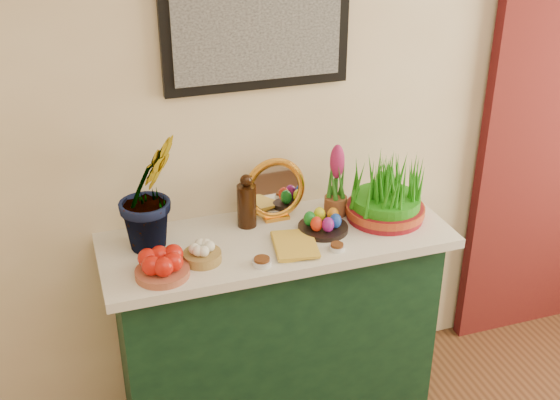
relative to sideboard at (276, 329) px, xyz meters
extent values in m
cube|color=#F8E4BB|center=(0.26, 0.25, 0.93)|extent=(4.00, 0.04, 2.70)
cube|color=black|center=(0.00, 0.23, 1.27)|extent=(0.74, 0.03, 0.54)
cube|color=#A5A5A5|center=(0.00, 0.21, 1.27)|extent=(0.66, 0.01, 0.46)
cube|color=#14381E|center=(0.00, 0.00, 0.00)|extent=(1.30, 0.45, 0.85)
cube|color=silver|center=(0.00, 0.00, 0.45)|extent=(1.40, 0.55, 0.04)
imported|color=#2A741E|center=(-0.48, 0.07, 0.77)|extent=(0.38, 0.36, 0.60)
cylinder|color=#A35138|center=(-0.48, -0.15, 0.48)|extent=(0.25, 0.25, 0.03)
cylinder|color=#A48142|center=(-0.32, -0.10, 0.48)|extent=(0.16, 0.16, 0.04)
cylinder|color=black|center=(-0.09, 0.11, 0.55)|extent=(0.08, 0.08, 0.18)
sphere|color=black|center=(-0.09, 0.11, 0.67)|extent=(0.05, 0.05, 0.05)
cube|color=gold|center=(0.04, 0.13, 0.47)|extent=(0.11, 0.06, 0.02)
torus|color=gold|center=(0.04, 0.14, 0.60)|extent=(0.27, 0.07, 0.27)
cylinder|color=silver|center=(0.04, 0.14, 0.60)|extent=(0.20, 0.03, 0.20)
imported|color=gold|center=(-0.04, -0.11, 0.48)|extent=(0.18, 0.24, 0.03)
cylinder|color=silver|center=(-0.12, -0.20, 0.47)|extent=(0.07, 0.07, 0.02)
cylinder|color=#592D14|center=(-0.12, -0.20, 0.49)|extent=(0.06, 0.06, 0.01)
cylinder|color=silver|center=(0.19, -0.18, 0.47)|extent=(0.06, 0.06, 0.02)
cylinder|color=#592D14|center=(0.19, -0.18, 0.49)|extent=(0.05, 0.05, 0.01)
cylinder|color=black|center=(0.19, -0.03, 0.48)|extent=(0.27, 0.27, 0.02)
ellipsoid|color=red|center=(0.15, -0.06, 0.52)|extent=(0.05, 0.05, 0.06)
ellipsoid|color=blue|center=(0.23, -0.06, 0.52)|extent=(0.05, 0.05, 0.06)
ellipsoid|color=yellow|center=(0.19, 0.01, 0.52)|extent=(0.05, 0.05, 0.06)
ellipsoid|color=#177E26|center=(0.14, -0.01, 0.52)|extent=(0.05, 0.05, 0.06)
ellipsoid|color=orange|center=(0.24, -0.01, 0.52)|extent=(0.05, 0.05, 0.06)
ellipsoid|color=#8B1982|center=(0.19, -0.08, 0.52)|extent=(0.05, 0.05, 0.06)
cylinder|color=brown|center=(0.29, 0.09, 0.50)|extent=(0.10, 0.10, 0.08)
ellipsoid|color=#B42464|center=(0.29, 0.09, 0.71)|extent=(0.06, 0.06, 0.15)
cylinder|color=maroon|center=(0.48, -0.01, 0.49)|extent=(0.32, 0.32, 0.06)
cylinder|color=#A3101F|center=(0.48, -0.01, 0.51)|extent=(0.33, 0.33, 0.03)
camera|label=1|loc=(-0.76, -2.32, 1.86)|focal=45.00mm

